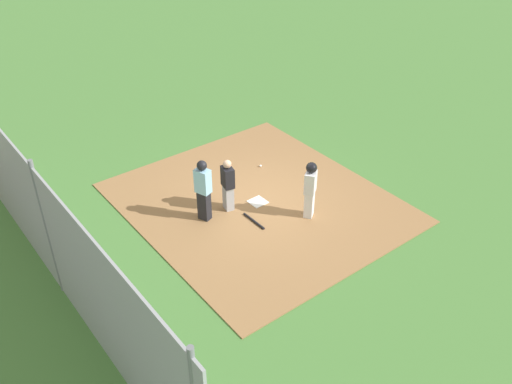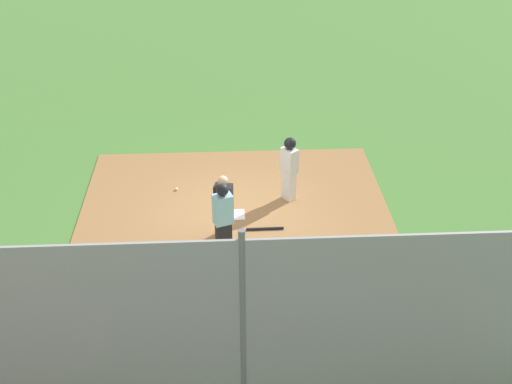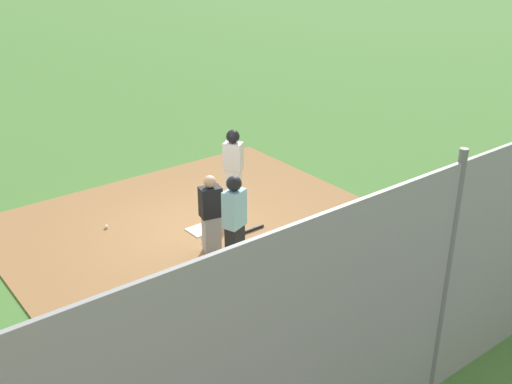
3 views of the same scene
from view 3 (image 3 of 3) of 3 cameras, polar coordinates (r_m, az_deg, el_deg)
name	(u,v)px [view 3 (image 3 of 3)]	position (r m, az deg, el deg)	size (l,w,h in m)	color
ground_plane	(200,232)	(12.09, -5.18, -3.69)	(140.00, 140.00, 0.00)	#477A38
dirt_infield	(200,231)	(12.08, -5.18, -3.63)	(7.20, 6.40, 0.03)	olive
home_plate	(200,230)	(12.07, -5.19, -3.53)	(0.44, 0.44, 0.02)	white
catcher	(211,213)	(11.01, -4.20, -1.97)	(0.43, 0.34, 1.49)	#9E9EA3
umpire	(235,221)	(10.38, -2.00, -2.72)	(0.44, 0.37, 1.74)	black
runner	(233,162)	(12.87, -2.12, 2.81)	(0.43, 0.46, 1.61)	silver
baseball_bat	(246,232)	(11.92, -0.91, -3.69)	(0.06, 0.06, 0.84)	black
baseball	(106,227)	(12.44, -13.69, -3.13)	(0.07, 0.07, 0.07)	white
backstop_fence	(444,285)	(7.81, 17.02, -8.24)	(12.00, 0.10, 3.35)	#93999E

